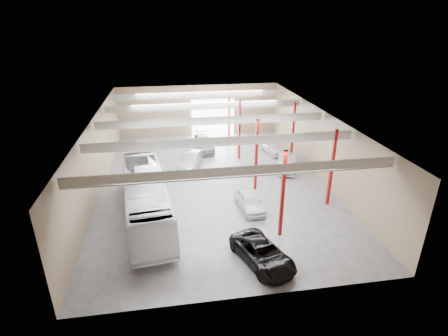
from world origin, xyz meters
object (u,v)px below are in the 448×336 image
object	(u,v)px
car_row_a	(250,201)
coach_bus	(146,198)
car_row_b	(191,160)
car_row_c	(204,143)
car_right_far	(273,147)
black_sedan	(262,253)
car_right_near	(286,162)

from	to	relation	value
car_row_a	coach_bus	bearing A→B (deg)	176.08
car_row_b	car_row_c	bearing A→B (deg)	87.59
car_row_b	car_row_a	bearing A→B (deg)	-48.33
coach_bus	car_right_far	distance (m)	19.69
car_row_a	car_right_far	size ratio (longest dim) A/B	1.00
coach_bus	black_sedan	world-z (taller)	coach_bus
black_sedan	car_row_a	distance (m)	7.34
coach_bus	car_row_c	world-z (taller)	coach_bus
car_row_a	car_row_c	world-z (taller)	car_row_c
car_row_b	car_row_c	size ratio (longest dim) A/B	0.86
car_row_b	car_right_far	bearing A→B (deg)	33.07
car_right_far	car_row_c	bearing A→B (deg)	151.98
black_sedan	car_right_near	bearing A→B (deg)	46.83
car_row_b	car_right_near	bearing A→B (deg)	4.73
coach_bus	car_row_c	bearing A→B (deg)	60.89
car_row_c	car_right_near	size ratio (longest dim) A/B	1.14
car_row_a	car_right_near	xyz separation A→B (m)	(5.91, 7.70, 0.06)
coach_bus	car_row_a	distance (m)	8.84
black_sedan	car_row_c	size ratio (longest dim) A/B	0.94
car_row_b	car_right_near	size ratio (longest dim) A/B	0.98
car_row_a	car_right_near	world-z (taller)	car_right_near
black_sedan	car_row_b	bearing A→B (deg)	82.52
car_row_a	car_right_far	distance (m)	14.19
car_right_near	car_row_a	bearing A→B (deg)	-107.98
car_right_near	car_right_far	distance (m)	5.20
car_right_near	car_right_far	bearing A→B (deg)	109.51
black_sedan	car_right_far	distance (m)	21.28
car_row_b	car_right_near	world-z (taller)	car_right_near
car_row_b	car_right_far	distance (m)	10.65
car_row_c	coach_bus	bearing A→B (deg)	-112.51
car_row_b	car_right_far	world-z (taller)	car_row_b
coach_bus	car_right_near	size ratio (longest dim) A/B	2.69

